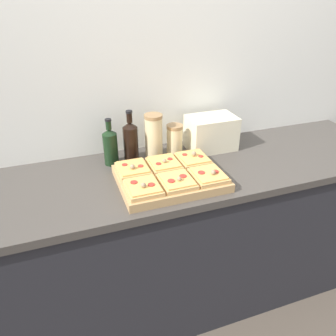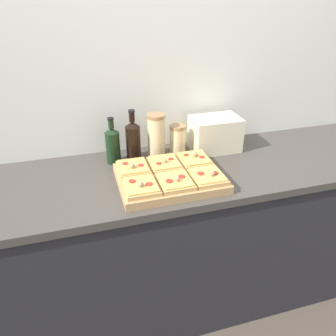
{
  "view_description": "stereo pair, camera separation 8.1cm",
  "coord_description": "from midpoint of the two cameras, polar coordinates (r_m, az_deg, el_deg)",
  "views": [
    {
      "loc": [
        -0.52,
        -1.07,
        1.77
      ],
      "look_at": [
        -0.05,
        0.25,
        1.0
      ],
      "focal_mm": 35.0,
      "sensor_mm": 36.0,
      "label": 1
    },
    {
      "loc": [
        -0.44,
        -1.09,
        1.77
      ],
      "look_at": [
        -0.05,
        0.25,
        1.0
      ],
      "focal_mm": 35.0,
      "sensor_mm": 36.0,
      "label": 2
    }
  ],
  "objects": [
    {
      "name": "cutting_board",
      "position": [
        1.59,
        -1.1,
        -1.8
      ],
      "size": [
        0.5,
        0.38,
        0.04
      ],
      "primitive_type": "cube",
      "color": "tan",
      "rests_on": "kitchen_counter"
    },
    {
      "name": "grain_jar_tall",
      "position": [
        1.78,
        -3.82,
        5.51
      ],
      "size": [
        0.1,
        0.1,
        0.25
      ],
      "color": "beige",
      "rests_on": "kitchen_counter"
    },
    {
      "name": "toaster_oven",
      "position": [
        1.91,
        6.33,
        6.11
      ],
      "size": [
        0.3,
        0.19,
        0.19
      ],
      "color": "beige",
      "rests_on": "kitchen_counter"
    },
    {
      "name": "pizza_slice_front_right",
      "position": [
        1.55,
        5.59,
        -1.28
      ],
      "size": [
        0.15,
        0.17,
        0.05
      ],
      "color": "tan",
      "rests_on": "cutting_board"
    },
    {
      "name": "wine_bottle",
      "position": [
        1.76,
        -7.83,
        4.68
      ],
      "size": [
        0.08,
        0.08,
        0.28
      ],
      "color": "black",
      "rests_on": "kitchen_counter"
    },
    {
      "name": "kitchen_counter",
      "position": [
        1.97,
        -0.54,
        -12.41
      ],
      "size": [
        2.63,
        0.67,
        0.94
      ],
      "color": "#232328",
      "rests_on": "ground_plane"
    },
    {
      "name": "pizza_slice_back_right",
      "position": [
        1.69,
        3.05,
        1.61
      ],
      "size": [
        0.15,
        0.17,
        0.05
      ],
      "color": "tan",
      "rests_on": "cutting_board"
    },
    {
      "name": "pizza_slice_back_left",
      "position": [
        1.61,
        -7.54,
        -0.16
      ],
      "size": [
        0.15,
        0.17,
        0.05
      ],
      "color": "tan",
      "rests_on": "cutting_board"
    },
    {
      "name": "pizza_slice_front_left",
      "position": [
        1.46,
        -5.94,
        -3.39
      ],
      "size": [
        0.15,
        0.17,
        0.05
      ],
      "color": "tan",
      "rests_on": "cutting_board"
    },
    {
      "name": "wall_back",
      "position": [
        1.89,
        -4.26,
        12.85
      ],
      "size": [
        6.0,
        0.06,
        2.5
      ],
      "color": "silver",
      "rests_on": "ground_plane"
    },
    {
      "name": "olive_oil_bottle",
      "position": [
        1.75,
        -11.31,
        3.76
      ],
      "size": [
        0.08,
        0.08,
        0.25
      ],
      "color": "black",
      "rests_on": "kitchen_counter"
    },
    {
      "name": "pizza_slice_front_center",
      "position": [
        1.5,
        0.0,
        -2.32
      ],
      "size": [
        0.15,
        0.17,
        0.05
      ],
      "color": "tan",
      "rests_on": "cutting_board"
    },
    {
      "name": "grain_jar_short",
      "position": [
        1.83,
        -0.11,
        4.95
      ],
      "size": [
        0.09,
        0.09,
        0.17
      ],
      "color": "beige",
      "rests_on": "kitchen_counter"
    },
    {
      "name": "pizza_slice_back_center",
      "position": [
        1.65,
        -2.11,
        0.74
      ],
      "size": [
        0.15,
        0.17,
        0.05
      ],
      "color": "tan",
      "rests_on": "cutting_board"
    }
  ]
}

